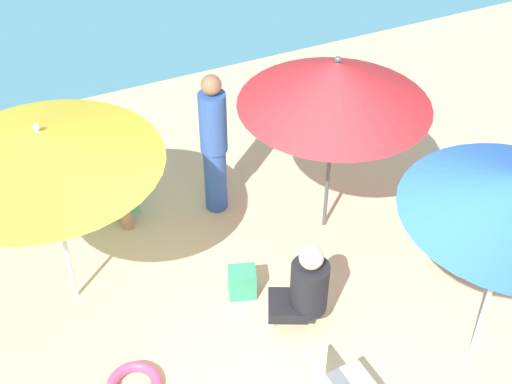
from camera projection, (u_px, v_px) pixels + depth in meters
The scene contains 9 objects.
ground_plane at pixel (282, 354), 6.11m from camera, with size 40.00×40.00×0.00m, color beige.
umbrella_red at pixel (336, 84), 6.33m from camera, with size 1.86×1.86×2.04m.
umbrella_yellow at pixel (41, 147), 5.52m from camera, with size 1.99×1.99×1.99m.
beach_chair_b at pixel (477, 232), 6.89m from camera, with size 0.71×0.73×0.63m.
beach_chair_c at pixel (18, 198), 7.30m from camera, with size 0.64×0.68×0.58m.
person_a at pixel (122, 177), 7.32m from camera, with size 0.36×0.54×0.94m.
person_b at pixel (304, 288), 6.05m from camera, with size 0.57×0.48×0.98m.
person_d at pixel (214, 144), 7.14m from camera, with size 0.29×0.29×1.66m.
beach_bag at pixel (242, 282), 6.56m from camera, with size 0.26×0.20×0.32m, color #389970.
Camera 1 is at (-1.82, -3.34, 5.00)m, focal length 48.00 mm.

